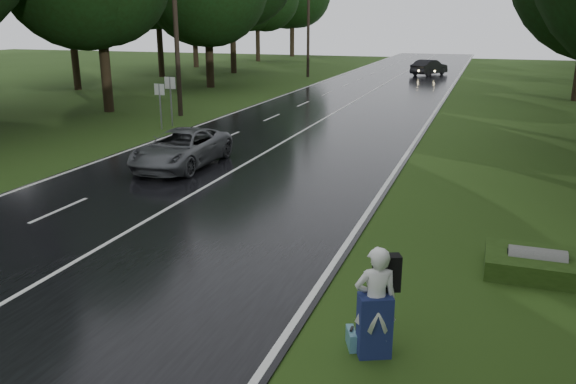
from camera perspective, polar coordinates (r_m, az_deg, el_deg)
name	(u,v)px	position (r m, az deg, el deg)	size (l,w,h in m)	color
ground	(102,248)	(15.26, -18.06, -5.32)	(160.00, 160.00, 0.00)	#254012
road	(321,121)	(32.82, 3.32, 7.11)	(12.00, 140.00, 0.04)	black
lane_center	(321,120)	(32.82, 3.32, 7.15)	(0.12, 140.00, 0.01)	silver
grey_car	(182,148)	(22.60, -10.56, 4.30)	(2.35, 5.09, 1.41)	#505255
far_car	(429,67)	(61.90, 13.89, 11.97)	(1.66, 4.75, 1.57)	black
hitchhiker	(376,306)	(9.91, 8.76, -11.12)	(0.86, 0.83, 1.99)	silver
suitcase	(351,338)	(10.43, 6.33, -14.30)	(0.13, 0.46, 0.33)	teal
culvert	(535,274)	(14.27, 23.36, -7.47)	(0.62, 0.62, 1.23)	slate
utility_pole_mid	(181,116)	(35.25, -10.64, 7.49)	(1.80, 0.28, 10.50)	black
utility_pole_far	(308,77)	(58.68, 1.98, 11.39)	(1.80, 0.28, 9.26)	black
road_sign_a	(162,129)	(30.96, -12.45, 6.12)	(0.57, 0.10, 2.37)	white
road_sign_b	(172,126)	(31.88, -11.43, 6.48)	(0.63, 0.10, 2.62)	white
tree_left_d	(109,111)	(37.95, -17.37, 7.67)	(9.45, 9.45, 14.76)	black
tree_left_e	(211,87)	(50.00, -7.71, 10.31)	(8.74, 8.74, 13.66)	black
tree_left_f	(234,73)	(63.35, -5.41, 11.72)	(11.76, 11.76, 18.37)	black
tree_right_e	(575,101)	(46.07, 26.72, 8.14)	(9.27, 9.27, 14.49)	black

